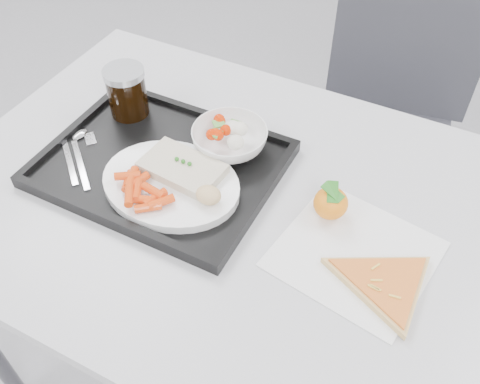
{
  "coord_description": "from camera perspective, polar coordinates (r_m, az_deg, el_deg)",
  "views": [
    {
      "loc": [
        0.29,
        -0.31,
        1.49
      ],
      "look_at": [
        -0.02,
        0.3,
        0.77
      ],
      "focal_mm": 40.0,
      "sensor_mm": 36.0,
      "label": 1
    }
  ],
  "objects": [
    {
      "name": "chair",
      "position": [
        1.62,
        15.32,
        8.57
      ],
      "size": [
        0.48,
        0.48,
        0.93
      ],
      "color": "#34343B",
      "rests_on": "ground"
    },
    {
      "name": "bread_roll",
      "position": [
        0.95,
        -3.37,
        -0.32
      ],
      "size": [
        0.05,
        0.05,
        0.03
      ],
      "color": "#DEB67F",
      "rests_on": "dinner_plate"
    },
    {
      "name": "dinner_plate",
      "position": [
        1.01,
        -7.37,
        0.86
      ],
      "size": [
        0.27,
        0.27,
        0.02
      ],
      "color": "white",
      "rests_on": "tray"
    },
    {
      "name": "pizza_slice",
      "position": [
        0.91,
        15.17,
        -9.38
      ],
      "size": [
        0.22,
        0.22,
        0.02
      ],
      "color": "tan",
      "rests_on": "napkin"
    },
    {
      "name": "salad_bowl",
      "position": [
        1.07,
        -1.1,
        5.64
      ],
      "size": [
        0.15,
        0.15,
        0.05
      ],
      "color": "white",
      "rests_on": "tray"
    },
    {
      "name": "salad_contents",
      "position": [
        1.08,
        -1.3,
        6.53
      ],
      "size": [
        0.09,
        0.07,
        0.03
      ],
      "color": "red",
      "rests_on": "salad_bowl"
    },
    {
      "name": "tray",
      "position": [
        1.07,
        -8.4,
        2.86
      ],
      "size": [
        0.45,
        0.35,
        0.03
      ],
      "color": "black",
      "rests_on": "table"
    },
    {
      "name": "tangerine",
      "position": [
        0.97,
        9.65,
        -1.16
      ],
      "size": [
        0.07,
        0.07,
        0.07
      ],
      "color": "orange",
      "rests_on": "napkin"
    },
    {
      "name": "cola_glass",
      "position": [
        1.17,
        -12.0,
        10.5
      ],
      "size": [
        0.09,
        0.09,
        0.11
      ],
      "color": "black",
      "rests_on": "tray"
    },
    {
      "name": "cutlery",
      "position": [
        1.13,
        -16.91,
        4.24
      ],
      "size": [
        0.15,
        0.15,
        0.01
      ],
      "color": "silver",
      "rests_on": "tray"
    },
    {
      "name": "table",
      "position": [
        1.05,
        0.95,
        -3.57
      ],
      "size": [
        1.2,
        0.8,
        0.75
      ],
      "color": "silver",
      "rests_on": "ground"
    },
    {
      "name": "fish_fillet",
      "position": [
        1.01,
        -6.18,
        2.56
      ],
      "size": [
        0.16,
        0.11,
        0.03
      ],
      "color": "beige",
      "rests_on": "dinner_plate"
    },
    {
      "name": "napkin",
      "position": [
        0.95,
        12.14,
        -6.49
      ],
      "size": [
        0.28,
        0.28,
        0.0
      ],
      "color": "white",
      "rests_on": "table"
    },
    {
      "name": "carrot_pile",
      "position": [
        0.98,
        -10.55,
        0.15
      ],
      "size": [
        0.13,
        0.09,
        0.03
      ],
      "color": "#DD410F",
      "rests_on": "dinner_plate"
    }
  ]
}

